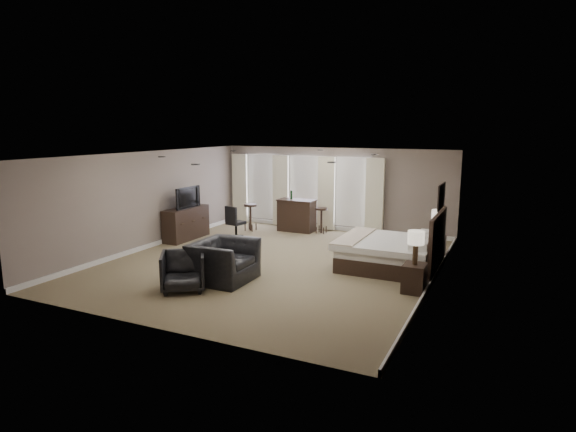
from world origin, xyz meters
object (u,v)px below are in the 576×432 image
at_px(tv, 185,205).
at_px(armchair_near, 223,254).
at_px(nightstand_near, 414,278).
at_px(lamp_far, 438,223).
at_px(armchair_far, 183,269).
at_px(nightstand_far, 436,247).
at_px(lamp_near, 416,248).
at_px(bed, 388,239).
at_px(bar_stool_right, 321,221).
at_px(dresser, 186,223).
at_px(desk_chair, 236,222).
at_px(bar_stool_left, 250,217).
at_px(bar_counter, 297,215).

height_order(tv, armchair_near, armchair_near).
height_order(nightstand_near, lamp_far, lamp_far).
height_order(armchair_near, armchair_far, armchair_near).
height_order(nightstand_far, armchair_far, armchair_far).
relative_size(lamp_near, tv, 0.63).
xyz_separation_m(nightstand_near, lamp_far, (0.00, 2.90, 0.59)).
distance_m(lamp_near, armchair_far, 4.63).
bearing_deg(bed, bar_stool_right, 134.50).
bearing_deg(nightstand_near, tv, 165.24).
bearing_deg(armchair_near, bed, -50.68).
xyz_separation_m(nightstand_near, dresser, (-6.92, 1.82, 0.18)).
xyz_separation_m(armchair_far, bar_stool_right, (0.57, 6.12, -0.04)).
bearing_deg(tv, bar_stool_right, -53.54).
bearing_deg(tv, desk_chair, -59.87).
distance_m(nightstand_near, bar_stool_right, 5.59).
xyz_separation_m(tv, desk_chair, (1.25, 0.73, -0.51)).
bearing_deg(lamp_far, bar_stool_right, 159.69).
height_order(nightstand_far, desk_chair, desk_chair).
bearing_deg(desk_chair, bar_stool_left, -71.49).
xyz_separation_m(bar_stool_right, desk_chair, (-2.03, -1.70, 0.09)).
bearing_deg(armchair_far, lamp_far, 13.82).
bearing_deg(dresser, bed, -3.54).
bearing_deg(nightstand_far, desk_chair, -176.45).
relative_size(dresser, bar_stool_left, 1.89).
bearing_deg(nightstand_near, dresser, 165.24).
height_order(lamp_far, bar_stool_right, lamp_far).
height_order(armchair_near, desk_chair, armchair_near).
height_order(bed, bar_counter, bed).
bearing_deg(bar_stool_right, armchair_near, -91.94).
height_order(nightstand_near, armchair_far, armchair_far).
distance_m(lamp_far, desk_chair, 5.69).
bearing_deg(nightstand_far, tv, -171.15).
relative_size(nightstand_far, armchair_near, 0.41).
bearing_deg(lamp_far, bar_stool_left, 172.71).
height_order(nightstand_far, tv, tv).
distance_m(nightstand_near, bar_stool_left, 6.85).
bearing_deg(bar_stool_left, lamp_far, -7.29).
distance_m(lamp_near, tv, 7.16).
relative_size(bar_stool_left, bar_stool_right, 1.07).
xyz_separation_m(nightstand_near, armchair_far, (-4.21, -1.87, 0.15)).
relative_size(lamp_far, bar_stool_left, 0.79).
xyz_separation_m(tv, bar_stool_left, (1.12, 1.82, -0.58)).
height_order(bed, dresser, bed).
bearing_deg(tv, bed, -93.54).
bearing_deg(desk_chair, nightstand_far, -164.87).
height_order(lamp_near, bar_counter, lamp_near).
distance_m(bed, bar_stool_right, 3.93).
bearing_deg(dresser, bar_stool_left, 58.47).
height_order(armchair_far, bar_stool_left, armchair_far).
height_order(tv, bar_stool_right, tv).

